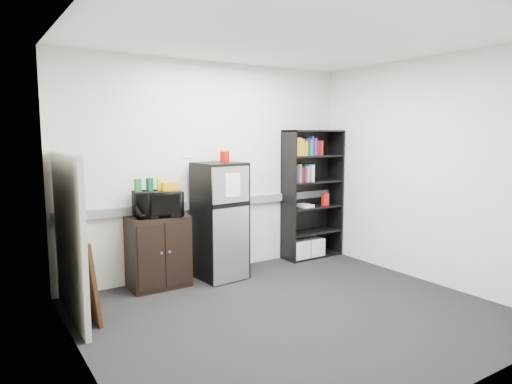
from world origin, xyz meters
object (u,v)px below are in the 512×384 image
cabinet (158,252)px  microwave (158,204)px  bookshelf (311,191)px  refrigerator (220,221)px  cubicle_partition (69,237)px

cabinet → microwave: size_ratio=1.60×
bookshelf → microwave: 2.36m
microwave → refrigerator: (0.78, -0.06, -0.27)m
cubicle_partition → refrigerator: cubicle_partition is taller
microwave → cubicle_partition: bearing=-150.4°
cabinet → refrigerator: (0.78, -0.08, 0.30)m
cubicle_partition → refrigerator: 1.86m
bookshelf → cabinet: 2.42m
cubicle_partition → cabinet: size_ratio=1.91×
bookshelf → refrigerator: size_ratio=1.28×
bookshelf → cabinet: (-2.36, -0.07, -0.55)m
bookshelf → cubicle_partition: 3.45m
bookshelf → refrigerator: 1.60m
cubicle_partition → microwave: size_ratio=3.04×
cabinet → refrigerator: bearing=-5.8°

